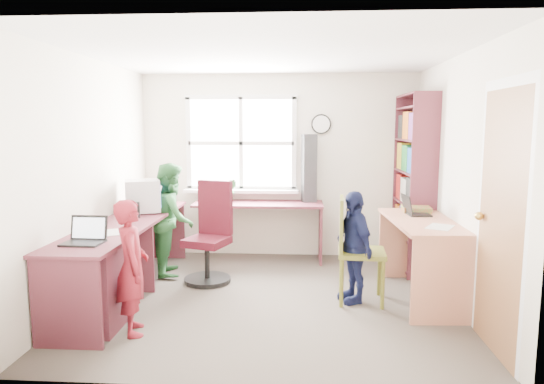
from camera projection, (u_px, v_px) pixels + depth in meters
The scene contains 19 objects.
room at pixel (272, 177), 4.83m from camera, with size 3.64×3.44×2.44m.
l_desk at pixel (132, 260), 4.63m from camera, with size 2.38×2.95×0.75m.
right_desk at pixel (424, 242), 4.83m from camera, with size 0.71×1.42×0.80m.
bookshelf at pixel (413, 187), 5.83m from camera, with size 0.30×1.02×2.10m.
swivel_chair at pixel (210, 238), 5.41m from camera, with size 0.66×0.66×1.11m.
wooden_chair at pixel (354, 245), 4.76m from camera, with size 0.48×0.48×1.04m.
crt_monitor at pixel (143, 196), 5.48m from camera, with size 0.46×0.44×0.37m.
laptop_left at pixel (85, 237), 4.08m from camera, with size 0.33×0.28×0.22m.
laptop_right at pixel (413, 210), 5.08m from camera, with size 0.28×0.32×0.21m.
speaker_a at pixel (134, 210), 5.16m from camera, with size 0.11×0.11×0.17m.
speaker_b at pixel (150, 202), 5.62m from camera, with size 0.11×0.11×0.20m.
cd_tower at pixel (309, 168), 6.23m from camera, with size 0.21×0.19×0.87m.
game_box at pixel (416, 209), 5.26m from camera, with size 0.31×0.31×0.06m.
paper_a at pixel (112, 232), 4.47m from camera, with size 0.32×0.36×0.00m.
paper_b at pixel (440, 227), 4.45m from camera, with size 0.32×0.36×0.00m.
potted_plant at pixel (230, 190), 6.29m from camera, with size 0.16×0.13×0.30m, color #317C3E.
person_red at pixel (132, 267), 4.01m from camera, with size 0.41×0.27×1.13m, color maroon.
person_green at pixel (172, 219), 5.66m from camera, with size 0.63×0.49×1.31m, color #28652F.
person_navy at pixel (353, 247), 4.75m from camera, with size 0.65×0.27×1.10m, color #151A42.
Camera 1 is at (0.31, -4.69, 1.73)m, focal length 32.00 mm.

